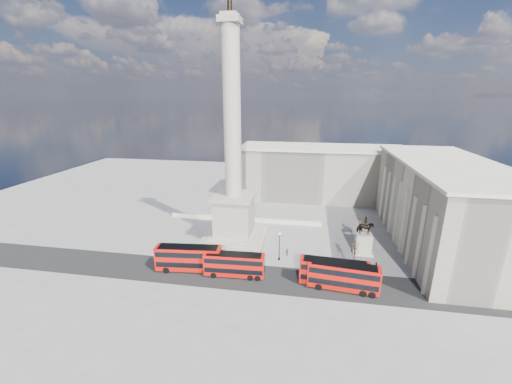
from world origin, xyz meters
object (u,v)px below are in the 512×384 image
at_px(red_bus_a, 189,258).
at_px(victorian_lamp, 279,244).
at_px(nelsons_column, 234,186).
at_px(red_bus_b, 235,264).
at_px(equestrian_statue, 364,241).
at_px(pedestrian_walking, 322,265).
at_px(red_bus_d, 344,276).
at_px(pedestrian_standing, 376,267).
at_px(pedestrian_crossing, 287,252).
at_px(red_bus_c, 335,273).

height_order(red_bus_a, victorian_lamp, victorian_lamp).
xyz_separation_m(nelsons_column, red_bus_a, (-5.31, -14.56, -10.31)).
bearing_deg(nelsons_column, victorian_lamp, -35.40).
distance_m(red_bus_b, equestrian_statue, 27.64).
relative_size(red_bus_a, equestrian_statue, 1.50).
bearing_deg(pedestrian_walking, red_bus_d, -86.06).
bearing_deg(pedestrian_standing, pedestrian_walking, 3.32).
relative_size(pedestrian_standing, pedestrian_crossing, 1.23).
bearing_deg(red_bus_b, pedestrian_crossing, 43.35).
xyz_separation_m(red_bus_d, pedestrian_standing, (6.65, 6.99, -1.57)).
bearing_deg(equestrian_statue, pedestrian_crossing, -166.92).
bearing_deg(pedestrian_walking, pedestrian_crossing, 126.58).
distance_m(equestrian_statue, pedestrian_walking, 11.65).
distance_m(nelsons_column, pedestrian_walking, 24.91).
bearing_deg(equestrian_statue, red_bus_d, -110.99).
height_order(red_bus_c, pedestrian_crossing, red_bus_c).
distance_m(red_bus_b, red_bus_c, 17.73).
height_order(red_bus_d, equestrian_statue, equestrian_statue).
distance_m(red_bus_b, pedestrian_standing, 26.52).
bearing_deg(red_bus_a, pedestrian_standing, 3.64).
bearing_deg(red_bus_a, equestrian_statue, 15.00).
height_order(red_bus_b, equestrian_statue, equestrian_statue).
bearing_deg(pedestrian_standing, red_bus_d, 45.47).
xyz_separation_m(red_bus_a, pedestrian_standing, (34.66, 5.49, -1.66)).
height_order(red_bus_d, pedestrian_walking, red_bus_d).
distance_m(red_bus_a, pedestrian_walking, 25.27).
distance_m(pedestrian_standing, pedestrian_crossing, 17.20).
bearing_deg(red_bus_a, red_bus_d, -8.43).
distance_m(red_bus_b, victorian_lamp, 10.43).
bearing_deg(pedestrian_walking, red_bus_a, 167.30).
bearing_deg(red_bus_d, equestrian_statue, 74.88).
bearing_deg(pedestrian_walking, red_bus_c, -94.48).
distance_m(equestrian_statue, pedestrian_standing, 7.27).
bearing_deg(victorian_lamp, pedestrian_standing, -3.84).
distance_m(red_bus_d, pedestrian_walking, 7.24).
bearing_deg(victorian_lamp, red_bus_a, -157.62).
height_order(nelsons_column, red_bus_b, nelsons_column).
bearing_deg(pedestrian_crossing, nelsons_column, 52.19).
xyz_separation_m(equestrian_statue, pedestrian_walking, (-8.58, -7.62, -2.05)).
bearing_deg(red_bus_b, red_bus_a, 174.45).
relative_size(red_bus_c, victorian_lamp, 1.99).
bearing_deg(nelsons_column, pedestrian_crossing, -24.94).
bearing_deg(red_bus_b, pedestrian_walking, 15.56).
height_order(red_bus_a, pedestrian_standing, red_bus_a).
bearing_deg(pedestrian_standing, nelsons_column, -18.11).
relative_size(victorian_lamp, pedestrian_crossing, 3.93).
bearing_deg(pedestrian_walking, victorian_lamp, 143.27).
relative_size(nelsons_column, victorian_lamp, 8.33).
distance_m(red_bus_a, pedestrian_standing, 35.14).
xyz_separation_m(nelsons_column, pedestrian_standing, (29.36, -9.06, -11.98)).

